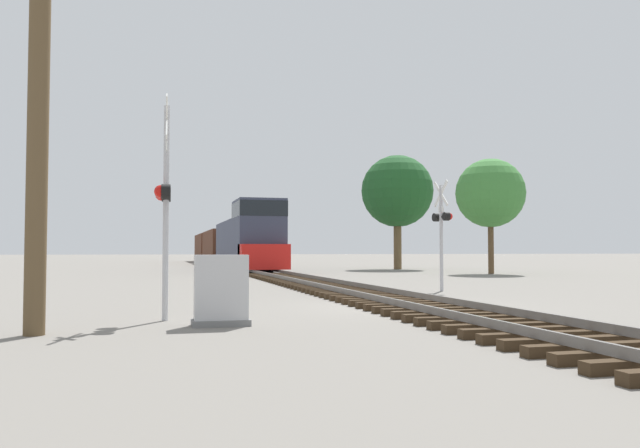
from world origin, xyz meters
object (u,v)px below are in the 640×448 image
(tree_far_right, at_px, (490,193))
(relay_cabinet, at_px, (221,291))
(crossing_signal_near, at_px, (165,196))
(freight_train, at_px, (225,246))
(crossing_signal_far, at_px, (442,224))
(utility_pole, at_px, (39,47))
(tree_mid_background, at_px, (397,192))

(tree_far_right, bearing_deg, relay_cabinet, -129.90)
(crossing_signal_near, height_order, tree_far_right, tree_far_right)
(freight_train, bearing_deg, crossing_signal_near, -97.53)
(freight_train, distance_m, crossing_signal_far, 37.81)
(crossing_signal_far, relative_size, relay_cabinet, 2.89)
(crossing_signal_near, relative_size, utility_pole, 0.47)
(tree_mid_background, bearing_deg, crossing_signal_near, -119.39)
(tree_mid_background, bearing_deg, relay_cabinet, -117.04)
(utility_pole, xyz_separation_m, tree_mid_background, (19.47, 32.47, 0.94))
(tree_mid_background, bearing_deg, utility_pole, -120.95)
(crossing_signal_near, bearing_deg, tree_far_right, 138.46)
(crossing_signal_far, bearing_deg, freight_train, 0.74)
(freight_train, relative_size, crossing_signal_near, 10.52)
(crossing_signal_near, distance_m, relay_cabinet, 2.43)
(crossing_signal_near, bearing_deg, tree_mid_background, 152.04)
(crossing_signal_near, distance_m, utility_pole, 3.61)
(relay_cabinet, distance_m, utility_pole, 5.34)
(freight_train, height_order, crossing_signal_far, freight_train)
(freight_train, distance_m, crossing_signal_near, 44.97)
(crossing_signal_far, bearing_deg, relay_cabinet, 128.89)
(crossing_signal_far, xyz_separation_m, relay_cabinet, (-8.47, -8.08, -1.69))
(crossing_signal_far, bearing_deg, crossing_signal_near, 121.36)
(tree_mid_background, bearing_deg, freight_train, 129.71)
(tree_far_right, distance_m, tree_mid_background, 10.18)
(relay_cabinet, height_order, tree_far_right, tree_far_right)
(freight_train, distance_m, utility_pole, 47.05)
(relay_cabinet, bearing_deg, tree_far_right, 50.10)
(freight_train, distance_m, tree_far_right, 27.47)
(relay_cabinet, bearing_deg, freight_train, 83.95)
(crossing_signal_near, relative_size, tree_mid_background, 0.53)
(crossing_signal_far, height_order, relay_cabinet, crossing_signal_far)
(crossing_signal_near, xyz_separation_m, tree_mid_background, (17.35, 30.79, 3.32))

